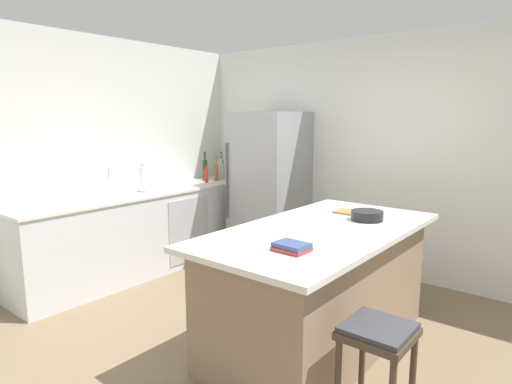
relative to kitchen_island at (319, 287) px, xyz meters
name	(u,v)px	position (x,y,z in m)	size (l,w,h in m)	color
ground_plane	(253,352)	(-0.32, -0.40, -0.47)	(7.20, 7.20, 0.00)	#7A664C
wall_rear	(383,158)	(-0.32, 1.85, 0.83)	(6.00, 0.10, 2.60)	silver
wall_left	(73,160)	(-2.77, -0.40, 0.83)	(0.10, 6.00, 2.60)	silver
counter_run_left	(146,231)	(-2.41, 0.22, -0.01)	(0.66, 2.99, 0.92)	silver
kitchen_island	(319,287)	(0.00, 0.00, 0.00)	(1.07, 2.07, 0.93)	#8E755B
refrigerator	(269,187)	(-1.56, 1.42, 0.43)	(0.77, 0.78, 1.80)	#93969B
bar_stool	(377,345)	(0.74, -0.63, 0.05)	(0.36, 0.36, 0.64)	#473828
sink_faucet	(110,181)	(-2.45, -0.18, 0.61)	(0.15, 0.05, 0.30)	silver
paper_towel_roll	(143,180)	(-2.39, 0.19, 0.58)	(0.14, 0.14, 0.31)	gray
syrup_bottle	(231,172)	(-2.35, 1.59, 0.54)	(0.06, 0.06, 0.23)	#5B3319
olive_oil_bottle	(222,168)	(-2.43, 1.50, 0.59)	(0.06, 0.06, 0.36)	olive
soda_bottle	(221,171)	(-2.36, 1.41, 0.57)	(0.07, 0.07, 0.30)	silver
vinegar_bottle	(216,172)	(-2.34, 1.31, 0.57)	(0.05, 0.05, 0.32)	#994C23
wine_bottle	(205,170)	(-2.46, 1.21, 0.60)	(0.06, 0.06, 0.38)	#19381E
hot_sauce_bottle	(206,175)	(-2.35, 1.13, 0.54)	(0.05, 0.05, 0.23)	red
cookbook_stack	(292,247)	(0.15, -0.60, 0.48)	(0.21, 0.17, 0.05)	#A83338
mixing_bowl	(367,215)	(0.16, 0.45, 0.50)	(0.25, 0.25, 0.08)	black
cutting_board	(355,213)	(-0.02, 0.59, 0.47)	(0.34, 0.18, 0.02)	#9E7042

